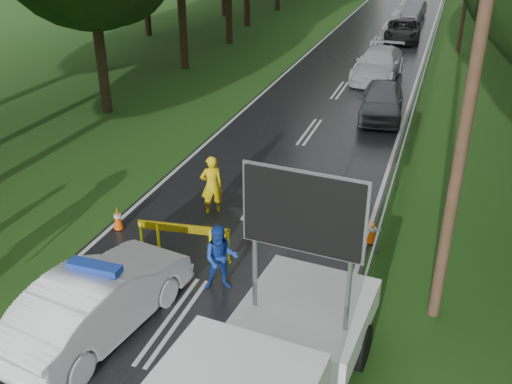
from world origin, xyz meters
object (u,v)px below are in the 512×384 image
at_px(police_sedan, 100,301).
at_px(barrier, 184,233).
at_px(officer, 212,185).
at_px(civilian, 221,258).
at_px(queue_car_second, 378,64).
at_px(queue_car_first, 382,100).
at_px(queue_car_third, 403,31).
at_px(work_truck, 270,374).
at_px(queue_car_fourth, 414,10).

distance_m(police_sedan, barrier, 3.05).
relative_size(officer, civilian, 1.08).
relative_size(barrier, queue_car_second, 0.45).
xyz_separation_m(queue_car_first, queue_car_third, (-0.72, 15.92, -0.06)).
bearing_deg(queue_car_first, work_truck, -93.14).
bearing_deg(work_truck, queue_car_third, 96.83).
relative_size(work_truck, civilian, 3.30).
bearing_deg(police_sedan, queue_car_third, -86.10).
distance_m(police_sedan, work_truck, 4.17).
xyz_separation_m(police_sedan, queue_car_third, (2.89, 31.38, -0.08)).
bearing_deg(officer, police_sedan, 52.80).
relative_size(officer, queue_car_third, 0.37).
bearing_deg(officer, queue_car_third, -131.37).
distance_m(barrier, queue_car_third, 28.46).
bearing_deg(queue_car_second, queue_car_first, -78.47).
bearing_deg(queue_car_second, civilian, -90.16).
height_order(barrier, queue_car_second, queue_car_second).
xyz_separation_m(barrier, queue_car_fourth, (2.38, 37.36, -0.07)).
distance_m(work_truck, barrier, 5.51).
distance_m(work_truck, queue_car_third, 32.58).
xyz_separation_m(police_sedan, officer, (0.17, 5.46, 0.13)).
relative_size(work_truck, queue_car_fourth, 1.34).
distance_m(civilian, queue_car_third, 29.25).
bearing_deg(barrier, queue_car_fourth, 79.16).
relative_size(work_truck, barrier, 2.30).
xyz_separation_m(work_truck, queue_car_first, (-0.38, 16.64, -0.39)).
distance_m(work_truck, queue_car_first, 16.65).
bearing_deg(officer, work_truck, 84.47).
bearing_deg(work_truck, queue_car_fourth, 96.49).
relative_size(queue_car_first, queue_car_fourth, 1.07).
distance_m(queue_car_second, queue_car_third, 9.93).
xyz_separation_m(police_sedan, queue_car_first, (3.61, 15.46, -0.02)).
height_order(queue_car_third, queue_car_fourth, queue_car_third).
bearing_deg(queue_car_third, civilian, -94.83).
bearing_deg(queue_car_fourth, officer, -88.93).
bearing_deg(queue_car_second, officer, -96.36).
relative_size(officer, queue_car_fourth, 0.44).
distance_m(officer, civilian, 3.67).
height_order(civilian, queue_car_first, civilian).
xyz_separation_m(barrier, queue_car_second, (2.20, 18.44, 0.03)).
bearing_deg(police_sedan, queue_car_second, -87.87).
height_order(civilian, queue_car_fourth, civilian).
bearing_deg(barrier, work_truck, -57.10).
xyz_separation_m(queue_car_third, queue_car_fourth, (-0.06, 9.00, -0.01)).
distance_m(barrier, queue_car_first, 12.83).
height_order(officer, queue_car_first, officer).
distance_m(work_truck, queue_car_second, 22.68).
height_order(officer, queue_car_third, officer).
height_order(civilian, queue_car_third, civilian).
bearing_deg(police_sedan, barrier, -89.22).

